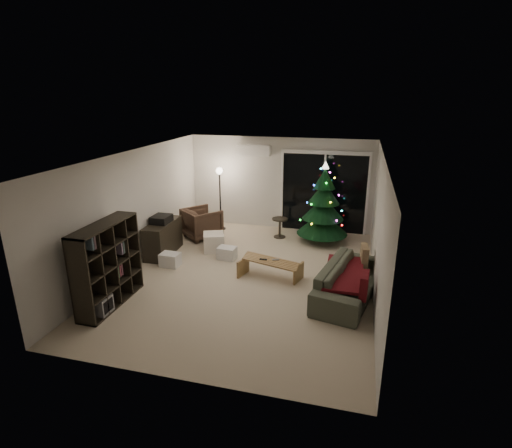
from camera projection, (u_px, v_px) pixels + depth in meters
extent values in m
plane|color=beige|center=(248.00, 276.00, 8.28)|extent=(6.50, 6.50, 0.00)
plane|color=white|center=(247.00, 155.00, 7.49)|extent=(6.50, 6.50, 0.00)
cube|color=silver|center=(280.00, 184.00, 10.87)|extent=(5.00, 0.02, 2.50)
cube|color=silver|center=(175.00, 296.00, 4.91)|extent=(5.00, 0.02, 2.50)
cube|color=silver|center=(134.00, 210.00, 8.49)|extent=(0.02, 6.50, 2.50)
cube|color=silver|center=(379.00, 229.00, 7.29)|extent=(0.02, 6.50, 2.50)
cube|color=black|center=(324.00, 194.00, 10.63)|extent=(2.20, 0.02, 2.10)
cube|color=white|center=(254.00, 150.00, 10.65)|extent=(0.90, 0.22, 0.28)
cube|color=#3F3833|center=(323.00, 227.00, 11.46)|extent=(2.60, 1.00, 0.10)
cube|color=white|center=(326.00, 205.00, 11.65)|extent=(2.20, 0.06, 1.00)
cube|color=black|center=(163.00, 238.00, 9.32)|extent=(0.52, 1.25, 0.77)
cube|color=black|center=(161.00, 219.00, 9.17)|extent=(0.39, 0.46, 0.16)
imported|color=#463225|center=(202.00, 223.00, 10.37)|extent=(1.19, 1.19, 0.78)
cube|color=white|center=(214.00, 242.00, 9.54)|extent=(0.62, 0.62, 0.43)
cube|color=white|center=(170.00, 260.00, 8.72)|extent=(0.42, 0.33, 0.29)
cube|color=white|center=(227.00, 253.00, 9.09)|extent=(0.43, 0.34, 0.28)
cylinder|color=black|center=(280.00, 228.00, 10.41)|extent=(0.51, 0.51, 0.51)
cylinder|color=black|center=(220.00, 200.00, 10.86)|extent=(0.27, 0.27, 1.66)
imported|color=#454A3F|center=(349.00, 281.00, 7.38)|extent=(1.30, 2.30, 0.63)
cube|color=#4A1514|center=(344.00, 273.00, 7.36)|extent=(0.68, 1.57, 0.05)
cube|color=#948461|center=(364.00, 256.00, 7.83)|extent=(0.16, 0.43, 0.42)
cube|color=#4A1514|center=(364.00, 285.00, 6.64)|extent=(0.15, 0.43, 0.42)
cube|color=black|center=(263.00, 259.00, 8.11)|extent=(0.15, 0.05, 0.02)
cube|color=slate|center=(276.00, 260.00, 8.10)|extent=(0.15, 0.09, 0.02)
cone|color=black|center=(323.00, 203.00, 9.84)|extent=(1.62, 1.62, 2.05)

